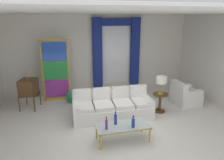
# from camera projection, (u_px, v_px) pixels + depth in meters

# --- Properties ---
(ground_plane) EXTENTS (16.00, 16.00, 0.00)m
(ground_plane) POSITION_uv_depth(u_px,v_px,m) (121.00, 125.00, 5.88)
(ground_plane) COLOR white
(wall_rear) EXTENTS (8.00, 0.12, 3.00)m
(wall_rear) POSITION_uv_depth(u_px,v_px,m) (99.00, 54.00, 8.29)
(wall_rear) COLOR white
(wall_rear) RESTS_ON ground
(wall_right) EXTENTS (0.12, 7.00, 3.00)m
(wall_right) POSITION_uv_depth(u_px,v_px,m) (223.00, 61.00, 6.88)
(wall_right) COLOR white
(wall_right) RESTS_ON ground
(ceiling_slab) EXTENTS (8.00, 7.60, 0.04)m
(ceiling_slab) POSITION_uv_depth(u_px,v_px,m) (114.00, 12.00, 5.75)
(ceiling_slab) COLOR white
(curtained_window) EXTENTS (2.00, 0.17, 2.70)m
(curtained_window) POSITION_uv_depth(u_px,v_px,m) (117.00, 48.00, 8.22)
(curtained_window) COLOR white
(curtained_window) RESTS_ON ground
(couch_white_long) EXTENTS (2.37, 1.02, 0.86)m
(couch_white_long) POSITION_uv_depth(u_px,v_px,m) (112.00, 107.00, 6.32)
(couch_white_long) COLOR white
(couch_white_long) RESTS_ON ground
(coffee_table) EXTENTS (1.28, 0.57, 0.41)m
(coffee_table) POSITION_uv_depth(u_px,v_px,m) (123.00, 127.00, 5.03)
(coffee_table) COLOR silver
(coffee_table) RESTS_ON ground
(bottle_blue_decanter) EXTENTS (0.07, 0.07, 0.34)m
(bottle_blue_decanter) POSITION_uv_depth(u_px,v_px,m) (115.00, 119.00, 5.02)
(bottle_blue_decanter) COLOR navy
(bottle_blue_decanter) RESTS_ON coffee_table
(bottle_crystal_tall) EXTENTS (0.06, 0.06, 0.32)m
(bottle_crystal_tall) POSITION_uv_depth(u_px,v_px,m) (106.00, 124.00, 4.80)
(bottle_crystal_tall) COLOR #753384
(bottle_crystal_tall) RESTS_ON coffee_table
(bottle_amber_squat) EXTENTS (0.08, 0.08, 0.31)m
(bottle_amber_squat) POSITION_uv_depth(u_px,v_px,m) (133.00, 123.00, 4.88)
(bottle_amber_squat) COLOR navy
(bottle_amber_squat) RESTS_ON coffee_table
(vintage_tv) EXTENTS (0.64, 0.70, 1.35)m
(vintage_tv) POSITION_uv_depth(u_px,v_px,m) (28.00, 87.00, 6.74)
(vintage_tv) COLOR brown
(vintage_tv) RESTS_ON ground
(armchair_white) EXTENTS (0.83, 0.82, 0.80)m
(armchair_white) POSITION_uv_depth(u_px,v_px,m) (185.00, 96.00, 7.24)
(armchair_white) COLOR white
(armchair_white) RESTS_ON ground
(stained_glass_divider) EXTENTS (0.95, 0.05, 2.20)m
(stained_glass_divider) POSITION_uv_depth(u_px,v_px,m) (56.00, 72.00, 7.35)
(stained_glass_divider) COLOR gold
(stained_glass_divider) RESTS_ON ground
(peacock_figurine) EXTENTS (0.44, 0.60, 0.50)m
(peacock_figurine) POSITION_uv_depth(u_px,v_px,m) (72.00, 98.00, 7.25)
(peacock_figurine) COLOR beige
(peacock_figurine) RESTS_ON ground
(round_side_table) EXTENTS (0.48, 0.48, 0.59)m
(round_side_table) POSITION_uv_depth(u_px,v_px,m) (160.00, 101.00, 6.61)
(round_side_table) COLOR brown
(round_side_table) RESTS_ON ground
(table_lamp_brass) EXTENTS (0.32, 0.32, 0.57)m
(table_lamp_brass) POSITION_uv_depth(u_px,v_px,m) (161.00, 81.00, 6.41)
(table_lamp_brass) COLOR #B29338
(table_lamp_brass) RESTS_ON round_side_table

